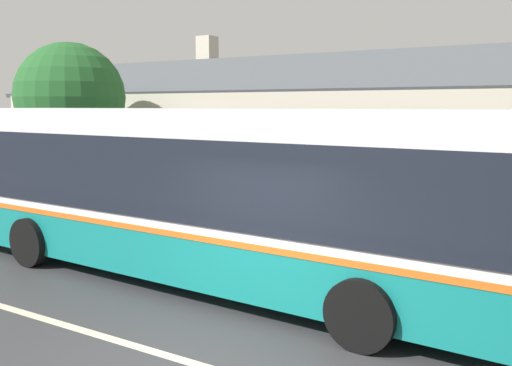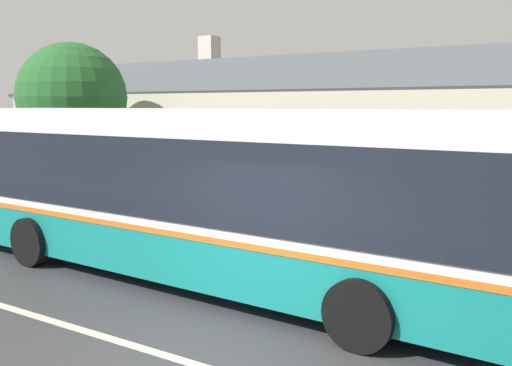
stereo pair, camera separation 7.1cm
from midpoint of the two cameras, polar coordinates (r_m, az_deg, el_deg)
The scene contains 8 objects.
ground_plane at distance 7.63m, azimuth -6.42°, elevation -17.55°, with size 300.00×300.00×0.00m, color #38383A.
sidewalk_far at distance 12.59m, azimuth 10.85°, elevation -7.04°, with size 60.00×3.00×0.15m, color gray.
lane_divider_stripe at distance 7.63m, azimuth -6.42°, elevation -17.52°, with size 60.00×0.16×0.01m, color beige.
community_building at distance 20.56m, azimuth 11.08°, elevation 3.94°, with size 28.54×8.74×6.20m.
transit_bus at distance 10.62m, azimuth -5.97°, elevation -0.61°, with size 12.58×3.10×3.20m.
bench_by_building at distance 17.05m, azimuth -18.59°, elevation -1.77°, with size 1.57×0.51×0.94m.
street_tree_secondary at distance 19.16m, azimuth -18.18°, elevation 8.08°, with size 3.44×3.44×5.24m.
bike_rack at distance 20.14m, azimuth -23.49°, elevation -0.25°, with size 1.16×0.06×0.78m.
Camera 1 is at (4.28, -5.41, 3.25)m, focal length 40.00 mm.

